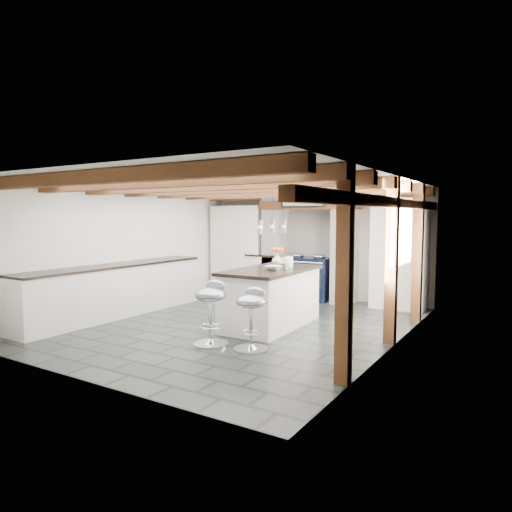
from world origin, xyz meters
The scene contains 6 objects.
ground centered at (0.00, 0.00, 0.00)m, with size 6.00×6.00×0.00m, color black.
room_shell centered at (-0.61, 1.42, 1.07)m, with size 6.00×6.03×6.00m.
range_cooker centered at (0.00, 2.68, 0.47)m, with size 1.00×0.63×0.99m.
kitchen_island centered at (0.51, 0.19, 0.48)m, with size 1.03×1.91×1.24m.
bar_stool_near centered at (0.96, -1.10, 0.52)m, with size 0.45×0.45×0.84m.
bar_stool_far centered at (0.36, -1.19, 0.56)m, with size 0.48×0.48×0.90m.
Camera 1 is at (4.11, -6.09, 1.77)m, focal length 32.00 mm.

